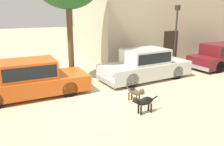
{
  "coord_description": "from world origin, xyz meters",
  "views": [
    {
      "loc": [
        -2.89,
        -7.7,
        3.33
      ],
      "look_at": [
        0.93,
        0.2,
        0.9
      ],
      "focal_mm": 36.31,
      "sensor_mm": 36.0,
      "label": 1
    }
  ],
  "objects_px": {
    "parked_sedan_third": "(222,56)",
    "street_lamp": "(176,28)",
    "parked_sedan_second": "(145,64)",
    "stray_dog_tan": "(136,92)",
    "parked_sedan_nearest": "(30,78)",
    "stray_dog_spotted": "(144,101)"
  },
  "relations": [
    {
      "from": "stray_dog_tan",
      "to": "street_lamp",
      "type": "distance_m",
      "value": 6.43
    },
    {
      "from": "street_lamp",
      "to": "parked_sedan_second",
      "type": "bearing_deg",
      "value": -156.58
    },
    {
      "from": "parked_sedan_nearest",
      "to": "stray_dog_tan",
      "type": "distance_m",
      "value": 4.22
    },
    {
      "from": "parked_sedan_second",
      "to": "stray_dog_spotted",
      "type": "bearing_deg",
      "value": -128.06
    },
    {
      "from": "stray_dog_tan",
      "to": "street_lamp",
      "type": "xyz_separation_m",
      "value": [
        4.93,
        3.65,
        1.93
      ]
    },
    {
      "from": "stray_dog_tan",
      "to": "stray_dog_spotted",
      "type": "bearing_deg",
      "value": -24.93
    },
    {
      "from": "parked_sedan_nearest",
      "to": "parked_sedan_third",
      "type": "xyz_separation_m",
      "value": [
        10.95,
        -0.06,
        0.01
      ]
    },
    {
      "from": "parked_sedan_nearest",
      "to": "parked_sedan_third",
      "type": "height_order",
      "value": "parked_sedan_nearest"
    },
    {
      "from": "stray_dog_spotted",
      "to": "parked_sedan_nearest",
      "type": "bearing_deg",
      "value": -48.83
    },
    {
      "from": "stray_dog_tan",
      "to": "street_lamp",
      "type": "height_order",
      "value": "street_lamp"
    },
    {
      "from": "stray_dog_spotted",
      "to": "street_lamp",
      "type": "bearing_deg",
      "value": -140.72
    },
    {
      "from": "street_lamp",
      "to": "parked_sedan_nearest",
      "type": "bearing_deg",
      "value": -171.82
    },
    {
      "from": "parked_sedan_third",
      "to": "parked_sedan_second",
      "type": "bearing_deg",
      "value": 177.9
    },
    {
      "from": "parked_sedan_second",
      "to": "stray_dog_tan",
      "type": "height_order",
      "value": "parked_sedan_second"
    },
    {
      "from": "parked_sedan_third",
      "to": "stray_dog_spotted",
      "type": "bearing_deg",
      "value": -158.95
    },
    {
      "from": "parked_sedan_third",
      "to": "stray_dog_spotted",
      "type": "distance_m",
      "value": 8.44
    },
    {
      "from": "parked_sedan_nearest",
      "to": "stray_dog_tan",
      "type": "height_order",
      "value": "parked_sedan_nearest"
    },
    {
      "from": "parked_sedan_third",
      "to": "street_lamp",
      "type": "relative_size",
      "value": 1.25
    },
    {
      "from": "parked_sedan_nearest",
      "to": "stray_dog_spotted",
      "type": "bearing_deg",
      "value": -47.23
    },
    {
      "from": "parked_sedan_nearest",
      "to": "stray_dog_tan",
      "type": "relative_size",
      "value": 4.37
    },
    {
      "from": "parked_sedan_third",
      "to": "stray_dog_tan",
      "type": "distance_m",
      "value": 7.9
    },
    {
      "from": "stray_dog_tan",
      "to": "parked_sedan_second",
      "type": "bearing_deg",
      "value": 129.21
    }
  ]
}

